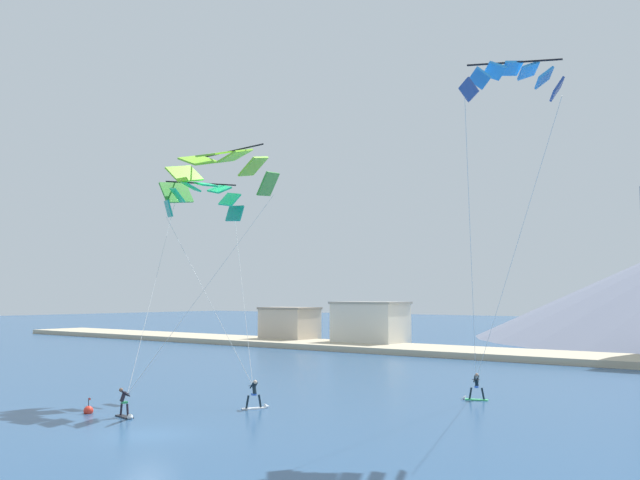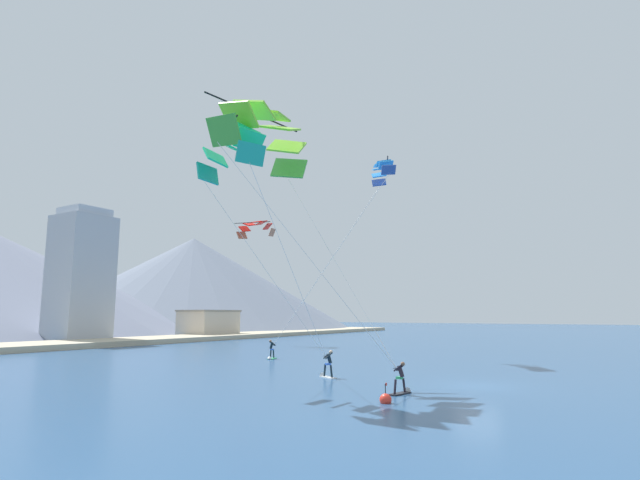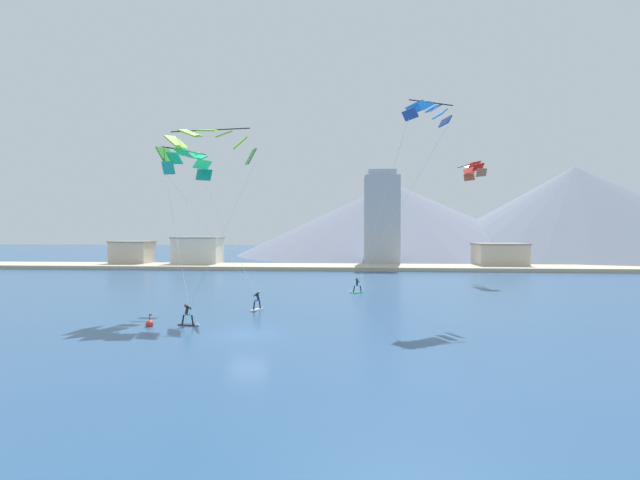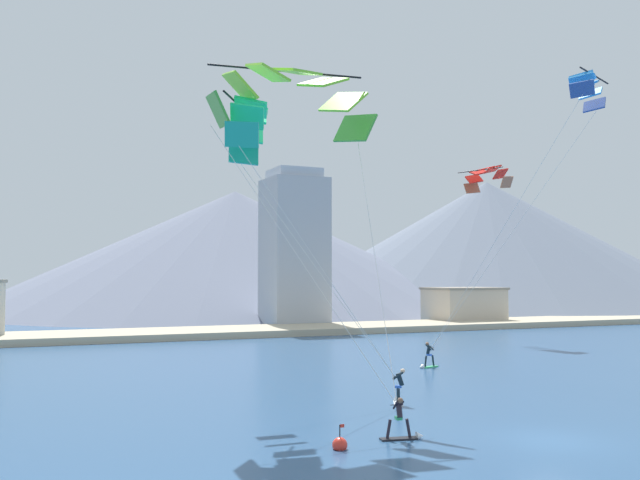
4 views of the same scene
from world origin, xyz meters
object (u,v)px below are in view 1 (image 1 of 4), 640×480
object	(u,v)px
kitesurfer_near_lead	(126,409)
parafoil_kite_mid_center	(204,197)
kitesurfer_mid_center	(257,399)
parafoil_kite_near_trail	(512,81)
parafoil_kite_near_lead	(218,170)
kitesurfer_near_trail	(474,391)
race_marker_buoy	(88,411)

from	to	relation	value
kitesurfer_near_lead	parafoil_kite_mid_center	xyz separation A→B (m)	(-3.46, 8.99, 13.19)
kitesurfer_near_lead	kitesurfer_mid_center	bearing A→B (deg)	61.52
parafoil_kite_near_trail	parafoil_kite_mid_center	world-z (taller)	parafoil_kite_near_trail
kitesurfer_mid_center	parafoil_kite_near_lead	bearing A→B (deg)	164.18
kitesurfer_near_trail	parafoil_kite_near_lead	xyz separation A→B (m)	(-13.82, -9.87, 14.75)
kitesurfer_near_trail	parafoil_kite_mid_center	distance (m)	22.56
kitesurfer_near_lead	parafoil_kite_near_trail	bearing A→B (deg)	27.08
parafoil_kite_near_lead	kitesurfer_near_trail	bearing A→B (deg)	35.53
kitesurfer_near_lead	parafoil_kite_near_lead	world-z (taller)	parafoil_kite_near_lead
kitesurfer_near_lead	kitesurfer_mid_center	world-z (taller)	kitesurfer_mid_center
kitesurfer_near_trail	parafoil_kite_near_trail	size ratio (longest dim) A/B	0.10
kitesurfer_near_trail	kitesurfer_near_lead	bearing A→B (deg)	-124.58
kitesurfer_near_lead	parafoil_kite_near_lead	xyz separation A→B (m)	(-1.35, 8.22, 14.81)
kitesurfer_mid_center	parafoil_kite_near_trail	world-z (taller)	parafoil_kite_near_trail
kitesurfer_near_trail	parafoil_kite_near_lead	world-z (taller)	parafoil_kite_near_lead
parafoil_kite_mid_center	race_marker_buoy	distance (m)	16.47
kitesurfer_near_lead	kitesurfer_near_trail	size ratio (longest dim) A/B	0.99
kitesurfer_near_trail	race_marker_buoy	bearing A→B (deg)	-129.81
kitesurfer_mid_center	parafoil_kite_mid_center	xyz separation A→B (m)	(-7.14, 2.19, 13.12)
race_marker_buoy	parafoil_kite_near_lead	bearing A→B (deg)	79.61
parafoil_kite_mid_center	kitesurfer_near_trail	bearing A→B (deg)	29.74
parafoil_kite_mid_center	race_marker_buoy	xyz separation A→B (m)	(0.53, -9.37, -13.54)
kitesurfer_near_trail	parafoil_kite_mid_center	bearing A→B (deg)	-150.26
kitesurfer_mid_center	parafoil_kite_mid_center	distance (m)	15.10
kitesurfer_near_lead	race_marker_buoy	size ratio (longest dim) A/B	1.75
parafoil_kite_mid_center	kitesurfer_near_lead	bearing A→B (deg)	-68.96
kitesurfer_near_lead	parafoil_kite_mid_center	size ratio (longest dim) A/B	0.13
kitesurfer_near_trail	race_marker_buoy	size ratio (longest dim) A/B	1.77
kitesurfer_mid_center	race_marker_buoy	size ratio (longest dim) A/B	1.79
kitesurfer_near_trail	race_marker_buoy	distance (m)	24.05
parafoil_kite_near_lead	race_marker_buoy	bearing A→B (deg)	-100.39
parafoil_kite_mid_center	race_marker_buoy	size ratio (longest dim) A/B	13.19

